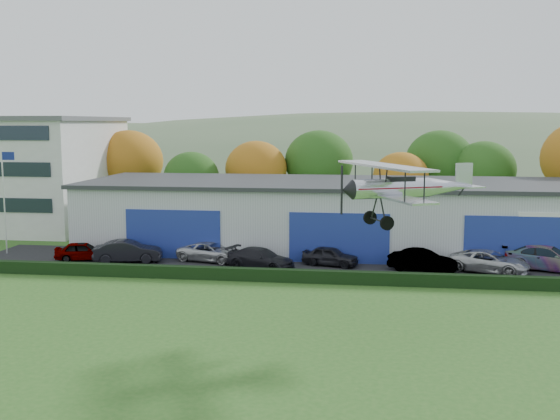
# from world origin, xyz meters

# --- Properties ---
(ground) EXTENTS (300.00, 300.00, 0.00)m
(ground) POSITION_xyz_m (0.00, 0.00, 0.00)
(ground) COLOR #295A1C
(ground) RESTS_ON ground
(apron) EXTENTS (48.00, 9.00, 0.05)m
(apron) POSITION_xyz_m (3.00, 21.00, 0.03)
(apron) COLOR black
(apron) RESTS_ON ground
(hedge) EXTENTS (46.00, 0.60, 0.80)m
(hedge) POSITION_xyz_m (3.00, 16.20, 0.40)
(hedge) COLOR black
(hedge) RESTS_ON ground
(hangar) EXTENTS (40.60, 12.60, 5.30)m
(hangar) POSITION_xyz_m (5.00, 27.98, 2.66)
(hangar) COLOR #B2B7BC
(hangar) RESTS_ON ground
(office_block) EXTENTS (20.60, 15.60, 10.40)m
(office_block) POSITION_xyz_m (-28.00, 35.00, 5.21)
(office_block) COLOR silver
(office_block) RESTS_ON ground
(flagpole) EXTENTS (1.05, 0.10, 8.00)m
(flagpole) POSITION_xyz_m (-19.88, 22.00, 4.78)
(flagpole) COLOR silver
(flagpole) RESTS_ON ground
(tree_belt) EXTENTS (75.70, 13.22, 10.12)m
(tree_belt) POSITION_xyz_m (0.85, 40.62, 5.61)
(tree_belt) COLOR #3D2614
(tree_belt) RESTS_ON ground
(distant_hills) EXTENTS (430.00, 196.00, 56.00)m
(distant_hills) POSITION_xyz_m (-4.38, 140.00, -13.05)
(distant_hills) COLOR #4C6642
(distant_hills) RESTS_ON ground
(car_0) EXTENTS (4.18, 2.59, 1.33)m
(car_0) POSITION_xyz_m (-13.22, 20.43, 0.71)
(car_0) COLOR gray
(car_0) RESTS_ON apron
(car_1) EXTENTS (4.97, 2.67, 1.56)m
(car_1) POSITION_xyz_m (-9.79, 20.24, 0.83)
(car_1) COLOR black
(car_1) RESTS_ON apron
(car_2) EXTENTS (5.16, 3.27, 1.33)m
(car_2) POSITION_xyz_m (-4.07, 21.37, 0.71)
(car_2) COLOR silver
(car_2) RESTS_ON apron
(car_3) EXTENTS (5.19, 3.56, 1.40)m
(car_3) POSITION_xyz_m (-0.13, 19.44, 0.75)
(car_3) COLOR black
(car_3) RESTS_ON apron
(car_4) EXTENTS (4.15, 2.53, 1.32)m
(car_4) POSITION_xyz_m (4.46, 21.07, 0.71)
(car_4) COLOR black
(car_4) RESTS_ON apron
(car_5) EXTENTS (4.68, 2.86, 1.46)m
(car_5) POSITION_xyz_m (10.62, 20.09, 0.78)
(car_5) COLOR gray
(car_5) RESTS_ON apron
(car_6) EXTENTS (5.68, 4.18, 1.44)m
(car_6) POSITION_xyz_m (14.97, 20.45, 0.77)
(car_6) COLOR silver
(car_6) RESTS_ON apron
(car_7) EXTENTS (6.10, 4.15, 1.64)m
(car_7) POSITION_xyz_m (18.97, 21.64, 0.87)
(car_7) COLOR gray
(car_7) RESTS_ON apron
(biplane) EXTENTS (7.16, 7.78, 2.99)m
(biplane) POSITION_xyz_m (8.62, 8.39, 6.83)
(biplane) COLOR silver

